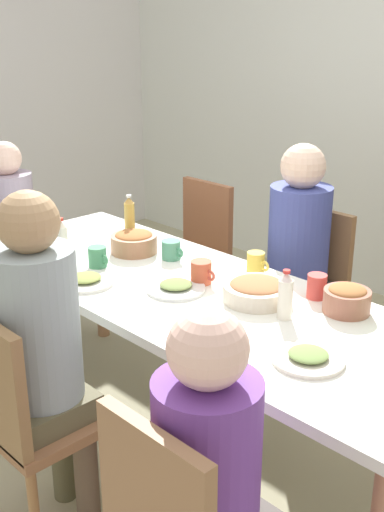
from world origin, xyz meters
The scene contains 25 objects.
ground_plane centered at (0.00, 0.00, 0.00)m, with size 6.68×6.68×0.00m, color tan.
dining_table centered at (0.00, 0.00, 0.66)m, with size 2.41×0.85×0.73m.
person_0 centered at (0.80, -0.71, 0.69)m, with size 0.30×0.30×1.14m.
chair_1 centered at (-0.80, 0.81, 0.51)m, with size 0.40×0.40×0.90m.
chair_2 centered at (0.00, -0.81, 0.51)m, with size 0.40×0.40×0.90m.
person_2 centered at (0.00, -0.72, 0.76)m, with size 0.30×0.30×1.29m.
chair_4 centered at (0.00, 0.81, 0.51)m, with size 0.40×0.40×0.90m.
person_4 centered at (0.00, 0.72, 0.75)m, with size 0.30×0.30×1.25m.
chair_6 centered at (-1.58, 0.00, 0.51)m, with size 0.40×0.40×0.90m.
person_6 centered at (-1.49, 0.00, 0.69)m, with size 0.30×0.30×1.16m.
plate_0 centered at (0.69, -0.14, 0.75)m, with size 0.24×0.24×0.04m.
plate_1 centered at (-0.04, -0.05, 0.75)m, with size 0.25×0.25×0.04m.
plate_2 centered at (-0.37, -0.28, 0.75)m, with size 0.25×0.25×0.04m.
bowl_0 centered at (-0.53, 0.12, 0.78)m, with size 0.22×0.22×0.11m.
bowl_1 centered at (0.57, 0.27, 0.79)m, with size 0.18×0.18×0.11m.
bowl_2 centered at (0.26, 0.11, 0.78)m, with size 0.27×0.27×0.09m.
cup_0 centered at (-0.33, 0.19, 0.78)m, with size 0.12×0.09×0.09m.
cup_1 centered at (0.41, 0.30, 0.78)m, with size 0.11×0.08×0.10m.
cup_2 centered at (-0.49, -0.12, 0.78)m, with size 0.12×0.08×0.09m.
cup_3 centered at (0.07, 0.33, 0.78)m, with size 0.11×0.08×0.10m.
cup_5 centered at (-0.88, -0.34, 0.77)m, with size 0.12×0.08×0.08m.
cup_6 centered at (-0.02, 0.08, 0.78)m, with size 0.12×0.09×0.10m.
bottle_1 centered at (0.44, 0.06, 0.82)m, with size 0.06×0.06×0.20m.
bottle_2 centered at (-0.55, -0.27, 0.85)m, with size 0.05×0.05×0.25m.
bottle_3 centered at (-0.66, 0.20, 0.85)m, with size 0.05×0.05×0.25m.
Camera 1 is at (1.75, -1.70, 1.78)m, focal length 44.76 mm.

